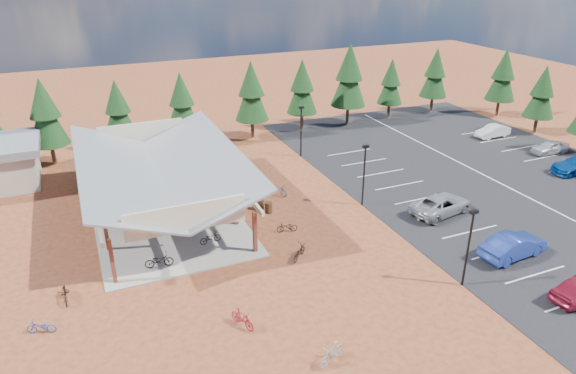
{
  "coord_description": "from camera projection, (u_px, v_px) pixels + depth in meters",
  "views": [
    {
      "loc": [
        -15.18,
        -29.92,
        18.56
      ],
      "look_at": [
        -0.74,
        3.84,
        1.87
      ],
      "focal_mm": 32.0,
      "sensor_mm": 36.0,
      "label": 1
    }
  ],
  "objects": [
    {
      "name": "bike_12",
      "position": [
        299.0,
        252.0,
        34.15
      ],
      "size": [
        1.72,
        1.64,
        0.93
      ],
      "primitive_type": "imported",
      "rotation": [
        0.0,
        0.0,
        2.31
      ],
      "color": "black",
      "rests_on": "ground"
    },
    {
      "name": "bike_11",
      "position": [
        242.0,
        318.0,
        27.83
      ],
      "size": [
        1.18,
        1.84,
        1.07
      ],
      "primitive_type": "imported",
      "rotation": [
        0.0,
        0.0,
        0.41
      ],
      "color": "maroon",
      "rests_on": "ground"
    },
    {
      "name": "lamp_post_1",
      "position": [
        364.0,
        171.0,
        40.39
      ],
      "size": [
        0.5,
        0.25,
        5.14
      ],
      "color": "black",
      "rests_on": "ground"
    },
    {
      "name": "pine_2",
      "position": [
        118.0,
        109.0,
        50.85
      ],
      "size": [
        3.23,
        3.23,
        7.53
      ],
      "color": "#382314",
      "rests_on": "ground"
    },
    {
      "name": "lamp_post_2",
      "position": [
        301.0,
        128.0,
        50.43
      ],
      "size": [
        0.5,
        0.25,
        5.14
      ],
      "color": "black",
      "rests_on": "ground"
    },
    {
      "name": "pine_12",
      "position": [
        542.0,
        92.0,
        56.66
      ],
      "size": [
        3.28,
        3.28,
        7.63
      ],
      "color": "#382314",
      "rests_on": "ground"
    },
    {
      "name": "asphalt_lot",
      "position": [
        483.0,
        175.0,
        47.28
      ],
      "size": [
        27.0,
        44.0,
        0.04
      ],
      "primitive_type": "cube",
      "color": "black",
      "rests_on": "ground"
    },
    {
      "name": "bike_16",
      "position": [
        287.0,
        227.0,
        37.43
      ],
      "size": [
        1.61,
        0.84,
        0.81
      ],
      "primitive_type": "imported",
      "rotation": [
        0.0,
        0.0,
        4.51
      ],
      "color": "black",
      "rests_on": "ground"
    },
    {
      "name": "pine_6",
      "position": [
        349.0,
        76.0,
        59.1
      ],
      "size": [
        4.08,
        4.08,
        9.51
      ],
      "color": "#382314",
      "rests_on": "ground"
    },
    {
      "name": "pine_13",
      "position": [
        503.0,
        75.0,
        62.7
      ],
      "size": [
        3.57,
        3.57,
        8.32
      ],
      "color": "#382314",
      "rests_on": "ground"
    },
    {
      "name": "concrete_pad",
      "position": [
        164.0,
        212.0,
        40.42
      ],
      "size": [
        10.6,
        18.6,
        0.1
      ],
      "primitive_type": "cube",
      "color": "gray",
      "rests_on": "ground"
    },
    {
      "name": "bike_8",
      "position": [
        65.0,
        293.0,
        29.98
      ],
      "size": [
        0.7,
        1.88,
        0.98
      ],
      "primitive_type": "imported",
      "rotation": [
        0.0,
        0.0,
        0.03
      ],
      "color": "black",
      "rests_on": "ground"
    },
    {
      "name": "car_1",
      "position": [
        513.0,
        246.0,
        34.16
      ],
      "size": [
        5.1,
        2.23,
        1.63
      ],
      "primitive_type": "imported",
      "rotation": [
        0.0,
        0.0,
        1.67
      ],
      "color": "navy",
      "rests_on": "asphalt_lot"
    },
    {
      "name": "bike_2",
      "position": [
        143.0,
        199.0,
        41.39
      ],
      "size": [
        1.93,
        1.07,
        0.96
      ],
      "primitive_type": "imported",
      "rotation": [
        0.0,
        0.0,
        1.32
      ],
      "color": "navy",
      "rests_on": "concrete_pad"
    },
    {
      "name": "pine_8",
      "position": [
        435.0,
        73.0,
        64.57
      ],
      "size": [
        3.45,
        3.45,
        8.03
      ],
      "color": "#382314",
      "rests_on": "ground"
    },
    {
      "name": "trash_bin_0",
      "position": [
        269.0,
        207.0,
        40.22
      ],
      "size": [
        0.6,
        0.6,
        0.9
      ],
      "primitive_type": "cylinder",
      "color": "#3E2616",
      "rests_on": "ground"
    },
    {
      "name": "car_9",
      "position": [
        493.0,
        131.0,
        56.72
      ],
      "size": [
        4.17,
        1.65,
        1.35
      ],
      "primitive_type": "imported",
      "rotation": [
        0.0,
        0.0,
        -1.52
      ],
      "color": "white",
      "rests_on": "asphalt_lot"
    },
    {
      "name": "trash_bin_1",
      "position": [
        260.0,
        204.0,
        40.72
      ],
      "size": [
        0.6,
        0.6,
        0.9
      ],
      "primitive_type": "cylinder",
      "color": "#3E2616",
      "rests_on": "ground"
    },
    {
      "name": "car_8",
      "position": [
        550.0,
        147.0,
        52.02
      ],
      "size": [
        3.98,
        1.79,
        1.33
      ],
      "primitive_type": "imported",
      "rotation": [
        0.0,
        0.0,
        -1.63
      ],
      "color": "#AEB0B6",
      "rests_on": "asphalt_lot"
    },
    {
      "name": "pine_5",
      "position": [
        302.0,
        87.0,
        57.74
      ],
      "size": [
        3.47,
        3.47,
        8.09
      ],
      "color": "#382314",
      "rests_on": "ground"
    },
    {
      "name": "lamp_post_0",
      "position": [
        469.0,
        243.0,
        30.34
      ],
      "size": [
        0.5,
        0.25,
        5.14
      ],
      "color": "black",
      "rests_on": "ground"
    },
    {
      "name": "bike_1",
      "position": [
        147.0,
        223.0,
        37.59
      ],
      "size": [
        1.58,
        0.57,
        0.93
      ],
      "primitive_type": "imported",
      "rotation": [
        0.0,
        0.0,
        1.66
      ],
      "color": "gray",
      "rests_on": "concrete_pad"
    },
    {
      "name": "bike_13",
      "position": [
        332.0,
        353.0,
        25.39
      ],
      "size": [
        1.86,
        1.21,
        1.09
      ],
      "primitive_type": "imported",
      "rotation": [
        0.0,
        0.0,
        5.14
      ],
      "color": "#919498",
      "rests_on": "ground"
    },
    {
      "name": "bike_pavilion",
      "position": [
        159.0,
        168.0,
        38.85
      ],
      "size": [
        11.65,
        19.4,
        4.97
      ],
      "color": "#562918",
      "rests_on": "concrete_pad"
    },
    {
      "name": "bike_7",
      "position": [
        183.0,
        167.0,
        47.34
      ],
      "size": [
        1.82,
        1.06,
        1.06
      ],
      "primitive_type": "imported",
      "rotation": [
        0.0,
        0.0,
        1.91
      ],
      "color": "maroon",
      "rests_on": "concrete_pad"
    },
    {
      "name": "car_2",
      "position": [
        441.0,
        204.0,
        39.95
      ],
      "size": [
        5.73,
        3.5,
        1.48
      ],
      "primitive_type": "imported",
      "rotation": [
        0.0,
        0.0,
        1.78
      ],
      "color": "gray",
      "rests_on": "asphalt_lot"
    },
    {
      "name": "pine_1",
      "position": [
        45.0,
        113.0,
        47.65
      ],
      "size": [
        3.61,
        3.61,
        8.41
      ],
      "color": "#382314",
      "rests_on": "ground"
    },
    {
      "name": "bike_4",
      "position": [
        210.0,
        238.0,
        35.81
      ],
      "size": [
        1.61,
        0.75,
        0.82
      ],
      "primitive_type": "imported",
      "rotation": [
        0.0,
        0.0,
        1.71
      ],
      "color": "black",
      "rests_on": "concrete_pad"
    },
    {
      "name": "bike_5",
      "position": [
        206.0,
        218.0,
        38.27
      ],
      "size": [
        1.7,
        0.6,
        1.0
      ],
      "primitive_type": "imported",
      "rotation": [
        0.0,
        0.0,
        1.65
      ],
      "color": "#94979C",
      "rests_on": "concrete_pad"
    },
    {
      "name": "ground",
      "position": [
        317.0,
        228.0,
        38.16
      ],
      "size": [
        140.0,
        140.0,
        0.0
      ],
      "primitive_type": "plane",
      "color": "maroon",
      "rests_on": "ground"
    },
    {
      "name": "bike_3",
      "position": [
        124.0,
        175.0,
        45.62
      ],
      "size": [
        1.78,
        0.61,
        1.05
      ],
      "primitive_type": "imported",
      "rotation": [
        0.0,
        0.0,
        1.5
      ],
      "color": "maroon",
      "rests_on": "concrete_pad"
    },
    {
      "name": "bike_10",
      "position": [
        41.0,
        327.0,
        27.39
      ],
      "size": [
        1.66,
        1.04,
        0.82
      ],
      "primitive_type": "imported",
      "rotation": [
        0.0,
        0.0,
        4.37
      ],
      "color": "#1344A0",
      "rests_on": "ground"
    },
    {
      "name": "pine_3",
      "position": [
        182.0,
        101.0,
        52.77
      ],
      "size": [
        3.35,
        3.35,
        7.8
      ],
      "color": "#382314",
      "rests_on": "ground"
    },
    {
      "name": "bike_14",
      "position": [
        278.0,
        190.0,
        43.18
      ],
      "size": [
        1.38,
        1.97,
        0.98
      ],
      "primitive_type": "imported",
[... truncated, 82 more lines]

